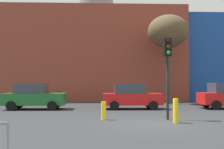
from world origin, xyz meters
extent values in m
plane|color=#2D3033|center=(0.00, 0.00, 0.00)|extent=(200.00, 200.00, 0.00)
cube|color=brown|center=(-2.90, 20.20, 4.75)|extent=(18.27, 12.17, 9.51)
cube|color=#19479E|center=(10.03, 20.20, 4.46)|extent=(7.57, 10.96, 8.92)
cylinder|color=slate|center=(-2.90, 20.20, 10.51)|extent=(4.00, 4.00, 2.00)
cube|color=#1E662D|center=(-6.85, 6.99, 0.71)|extent=(4.17, 1.79, 0.79)
cube|color=#333D47|center=(-7.10, 6.99, 1.46)|extent=(2.08, 1.59, 0.69)
cylinder|color=black|center=(-5.51, 7.90, 0.32)|extent=(0.63, 0.22, 0.63)
cylinder|color=black|center=(-5.51, 6.08, 0.32)|extent=(0.63, 0.22, 0.63)
cylinder|color=black|center=(-8.19, 7.90, 0.32)|extent=(0.63, 0.22, 0.63)
cylinder|color=black|center=(-8.19, 6.08, 0.32)|extent=(0.63, 0.22, 0.63)
cube|color=red|center=(-0.09, 6.99, 0.70)|extent=(4.08, 1.75, 0.78)
cube|color=#333D47|center=(-0.34, 6.99, 1.43)|extent=(2.04, 1.55, 0.68)
cylinder|color=black|center=(1.22, 7.89, 0.31)|extent=(0.62, 0.21, 0.62)
cylinder|color=black|center=(1.22, 6.10, 0.31)|extent=(0.62, 0.21, 0.62)
cylinder|color=black|center=(-1.41, 7.89, 0.31)|extent=(0.62, 0.21, 0.62)
cylinder|color=black|center=(-1.41, 6.10, 0.31)|extent=(0.62, 0.21, 0.62)
cylinder|color=black|center=(5.48, 7.92, 0.32)|extent=(0.64, 0.22, 0.64)
cylinder|color=black|center=(5.48, 6.06, 0.32)|extent=(0.64, 0.22, 0.64)
cylinder|color=black|center=(1.04, 1.37, 1.58)|extent=(0.12, 0.12, 3.17)
cube|color=black|center=(1.04, 1.37, 3.62)|extent=(0.40, 0.30, 0.90)
sphere|color=#3C0605|center=(1.07, 1.24, 3.90)|extent=(0.20, 0.20, 0.20)
sphere|color=#3C2905|center=(1.07, 1.24, 3.62)|extent=(0.20, 0.20, 0.20)
sphere|color=green|center=(1.07, 1.24, 3.34)|extent=(0.20, 0.20, 0.20)
cylinder|color=brown|center=(3.56, 11.48, 2.68)|extent=(0.41, 0.41, 5.36)
ellipsoid|color=brown|center=(3.56, 11.48, 6.34)|extent=(3.56, 3.56, 2.85)
cylinder|color=yellow|center=(1.14, 0.24, 0.56)|extent=(0.24, 0.24, 1.12)
cylinder|color=yellow|center=(-2.15, 1.44, 0.45)|extent=(0.24, 0.24, 0.90)
cylinder|color=gray|center=(-4.18, -6.52, 0.50)|extent=(0.05, 0.05, 1.00)
camera|label=1|loc=(-2.26, -12.30, 1.84)|focal=44.32mm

